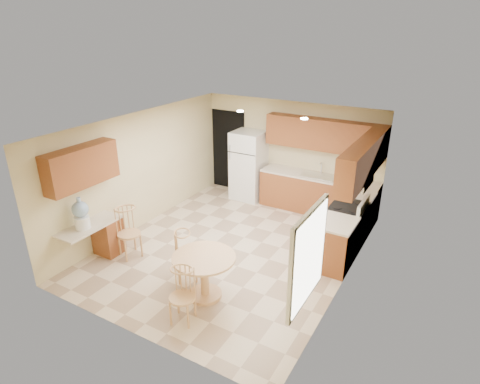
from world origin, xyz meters
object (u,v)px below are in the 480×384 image
Objects in this scene: dining_table at (204,271)px; water_crock at (81,214)px; chair_table_b at (178,294)px; refrigerator at (249,165)px; chair_desk at (125,230)px; stove at (346,226)px; chair_table_a at (183,253)px.

dining_table is 1.70× the size of water_crock.
refrigerator is at bearing -87.81° from chair_table_b.
chair_table_b is 2.54m from water_crock.
chair_table_b is at bearing -73.23° from refrigerator.
water_crock reaches higher than dining_table.
dining_table is 1.97m from chair_desk.
chair_table_b reaches higher than dining_table.
refrigerator is at bearing -166.27° from chair_desk.
chair_desk is (-2.00, 0.96, 0.07)m from chair_table_b.
stove is 1.19× the size of chair_table_a.
stove is 4.27m from chair_desk.
dining_table is 1.11× the size of chair_table_a.
chair_table_a is (0.80, -3.76, -0.31)m from refrigerator.
refrigerator reaches higher than chair_desk.
stove is 1.82× the size of water_crock.
water_crock reaches higher than chair_table_b.
water_crock is at bearing -16.98° from chair_desk.
chair_desk is at bearing 50.06° from water_crock.
dining_table is (1.35, -3.92, -0.37)m from refrigerator.
water_crock reaches higher than chair_table_a.
chair_table_a is at bearing 163.54° from dining_table.
chair_table_a is 1.53× the size of water_crock.
chair_table_a reaches higher than dining_table.
refrigerator is at bearing 157.01° from stove.
water_crock is at bearing -142.50° from stove.
dining_table is at bearing 32.37° from chair_table_a.
chair_desk is at bearing -99.22° from refrigerator.
chair_desk is at bearing -40.17° from chair_table_b.
chair_desk is at bearing -133.72° from chair_table_a.
stove reaches higher than chair_table_a.
water_crock is (-0.45, -0.54, 0.44)m from chair_desk.
chair_table_b is at bearing 87.36° from chair_desk.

